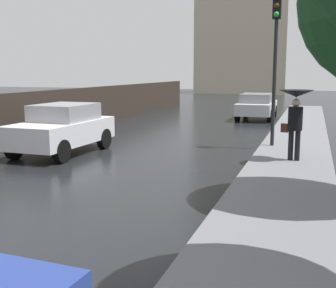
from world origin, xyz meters
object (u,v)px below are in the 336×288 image
object	(u,v)px
traffic_light	(276,43)
car_white_near_kerb	(62,128)
car_silver_mid_road	(257,106)
pedestrian_with_umbrella_near	(296,108)

from	to	relation	value
traffic_light	car_white_near_kerb	bearing A→B (deg)	-156.37
car_silver_mid_road	traffic_light	size ratio (longest dim) A/B	0.95
pedestrian_with_umbrella_near	traffic_light	bearing A→B (deg)	117.27
traffic_light	car_silver_mid_road	bearing A→B (deg)	99.82
car_white_near_kerb	traffic_light	bearing A→B (deg)	-154.56
car_white_near_kerb	pedestrian_with_umbrella_near	world-z (taller)	pedestrian_with_umbrella_near
car_silver_mid_road	pedestrian_with_umbrella_near	world-z (taller)	pedestrian_with_umbrella_near
pedestrian_with_umbrella_near	traffic_light	distance (m)	3.10
car_silver_mid_road	traffic_light	distance (m)	10.11
car_white_near_kerb	car_silver_mid_road	distance (m)	13.13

